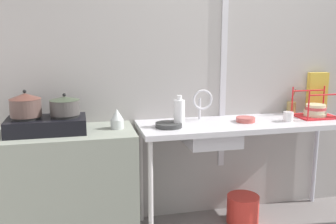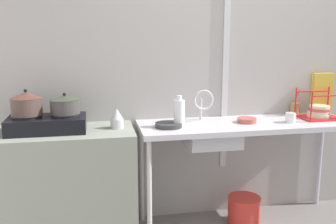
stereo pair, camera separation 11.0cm
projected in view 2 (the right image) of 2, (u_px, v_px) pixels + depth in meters
wall_back at (245, 53)px, 3.20m from camera, size 5.43×0.10×2.78m
wall_metal_strip at (227, 36)px, 3.09m from camera, size 0.05×0.01×2.22m
counter_concrete at (47, 188)px, 2.79m from camera, size 1.29×0.52×0.86m
counter_sink at (246, 130)px, 3.01m from camera, size 1.71×0.52×0.86m
stove at (47, 124)px, 2.70m from camera, size 0.54×0.30×0.13m
pot_on_left_burner at (26, 104)px, 2.65m from camera, size 0.21×0.21×0.19m
pot_on_right_burner at (65, 105)px, 2.70m from camera, size 0.21×0.21×0.15m
percolator at (117, 119)px, 2.80m from camera, size 0.10×0.10×0.15m
sink_basin at (212, 135)px, 2.93m from camera, size 0.40×0.34×0.16m
faucet at (203, 101)px, 3.01m from camera, size 0.16×0.09×0.26m
frying_pan at (169, 125)px, 2.84m from camera, size 0.20×0.20×0.03m
dish_rack at (319, 112)px, 3.14m from camera, size 0.32×0.26×0.24m
cup_by_rack at (291, 118)px, 2.99m from camera, size 0.08×0.08×0.08m
small_bowl_on_drainboard at (247, 120)px, 2.99m from camera, size 0.15×0.15×0.04m
bottle_by_sink at (179, 113)px, 2.84m from camera, size 0.08×0.08×0.24m
cereal_box at (322, 93)px, 3.31m from camera, size 0.18×0.06×0.35m
utensil_jar at (295, 108)px, 3.28m from camera, size 0.08×0.08×0.22m
bucket_on_floor at (244, 210)px, 3.13m from camera, size 0.26×0.26×0.23m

